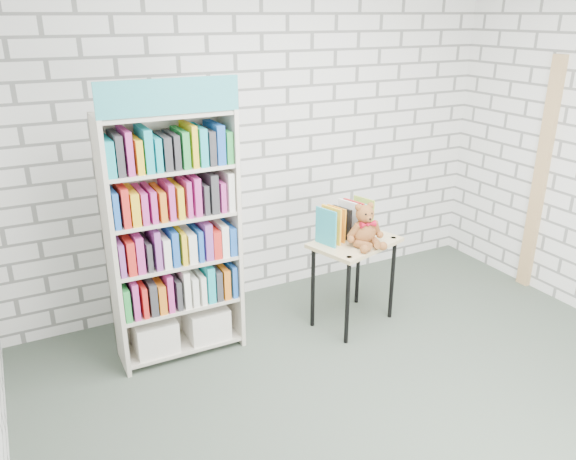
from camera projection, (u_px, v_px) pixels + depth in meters
name	position (u px, v px, depth m)	size (l,w,h in m)	color
ground	(397.00, 413.00, 3.63)	(4.50, 4.50, 0.00)	#404C40
room_shell	(420.00, 141.00, 2.99)	(4.52, 4.02, 2.81)	silver
bookshelf	(173.00, 237.00, 3.99)	(0.91, 0.35, 2.04)	beige
display_table	(355.00, 253.00, 4.49)	(0.78, 0.64, 0.73)	tan
table_books	(345.00, 221.00, 4.47)	(0.51, 0.34, 0.28)	teal
teddy_bear	(365.00, 229.00, 4.33)	(0.31, 0.29, 0.34)	brown
door_trim	(540.00, 177.00, 4.99)	(0.05, 0.12, 2.10)	tan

